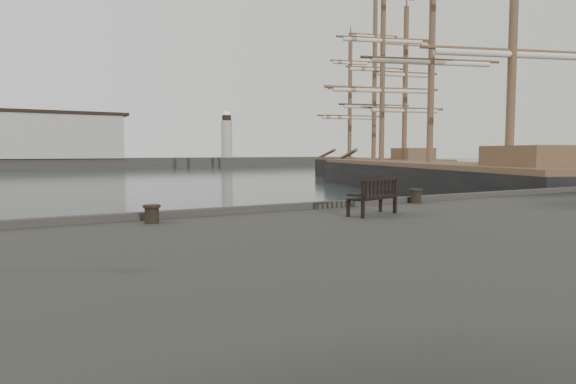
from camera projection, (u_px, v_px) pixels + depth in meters
name	position (u px, v px, depth m)	size (l,w,h in m)	color
ground	(287.00, 264.00, 14.63)	(400.00, 400.00, 0.00)	black
breakwater	(6.00, 146.00, 91.29)	(140.00, 9.50, 12.20)	#383530
bench	(373.00, 204.00, 13.23)	(1.67, 0.97, 0.91)	black
bollard_left	(152.00, 214.00, 11.70)	(0.40, 0.40, 0.42)	black
bollard_right	(416.00, 196.00, 16.29)	(0.43, 0.43, 0.45)	black
tall_ship_main	(429.00, 184.00, 39.57)	(18.16, 35.75, 26.53)	black
tall_ship_far	(373.00, 173.00, 58.85)	(11.51, 25.90, 21.72)	black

